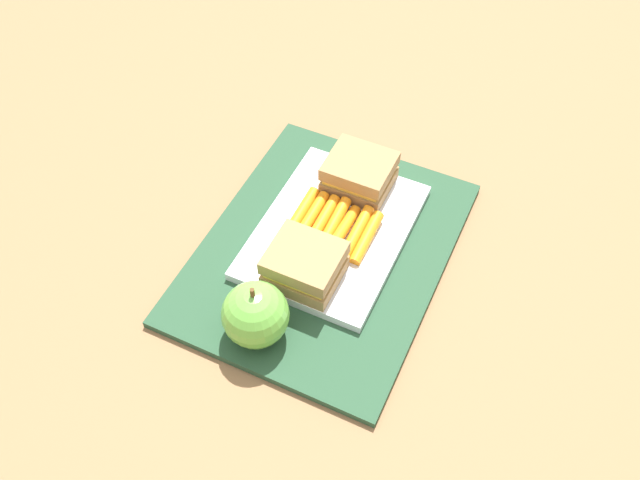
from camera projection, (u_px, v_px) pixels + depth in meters
ground_plane at (324, 254)px, 0.84m from camera, size 2.40×2.40×0.00m
lunchbag_mat at (324, 251)px, 0.83m from camera, size 0.36×0.28×0.01m
food_tray at (333, 231)px, 0.84m from camera, size 0.23×0.17×0.01m
sandwich_half_left at (359, 173)px, 0.86m from camera, size 0.07×0.08×0.04m
sandwich_half_right at (305, 265)px, 0.77m from camera, size 0.07×0.08×0.04m
carrot_sticks_bundle at (334, 224)px, 0.83m from camera, size 0.08×0.10×0.02m
apple at (255, 315)px, 0.73m from camera, size 0.07×0.07×0.08m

